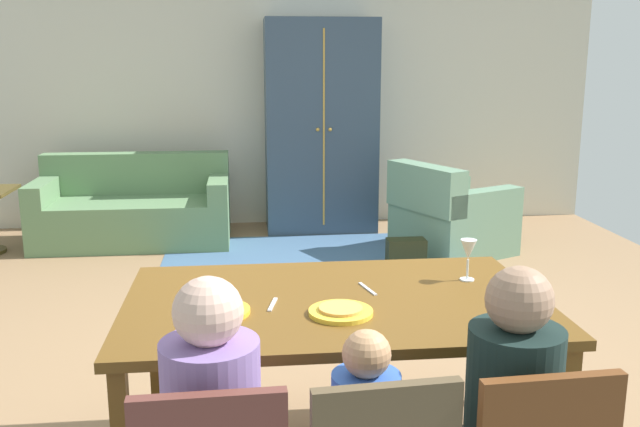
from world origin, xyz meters
TOP-DOWN VIEW (x-y plane):
  - ground_plane at (0.00, 0.40)m, footprint 6.42×6.00m
  - back_wall at (0.00, 3.45)m, footprint 6.42×0.10m
  - dining_table at (-0.12, -1.21)m, footprint 1.72×1.06m
  - plate_near_man at (-0.59, -1.33)m, footprint 0.25×0.25m
  - pizza_near_man at (-0.59, -1.33)m, footprint 0.17×0.17m
  - plate_near_child at (-0.12, -1.39)m, footprint 0.25×0.25m
  - pizza_near_child at (-0.12, -1.39)m, footprint 0.17×0.17m
  - wine_glass at (0.50, -1.03)m, footprint 0.07×0.07m
  - fork at (-0.37, -1.26)m, footprint 0.05×0.15m
  - knife at (0.04, -1.11)m, footprint 0.05×0.17m
  - area_rug at (0.10, 1.87)m, footprint 2.60×1.80m
  - couch at (-1.53, 2.72)m, footprint 1.79×0.86m
  - armchair at (1.35, 2.04)m, footprint 1.14×1.14m
  - armoire at (0.29, 3.06)m, footprint 1.10×0.59m
  - handbag at (0.84, 1.57)m, footprint 0.32×0.16m

SIDE VIEW (x-z plane):
  - ground_plane at x=0.00m, z-range -0.02..0.00m
  - area_rug at x=0.10m, z-range 0.00..0.01m
  - handbag at x=0.84m, z-range 0.00..0.26m
  - couch at x=-1.53m, z-range -0.11..0.71m
  - armchair at x=1.35m, z-range -0.09..0.73m
  - dining_table at x=-0.12m, z-range 0.31..1.07m
  - fork at x=-0.37m, z-range 0.76..0.77m
  - knife at x=0.04m, z-range 0.76..0.77m
  - plate_near_man at x=-0.59m, z-range 0.76..0.78m
  - plate_near_child at x=-0.12m, z-range 0.76..0.78m
  - pizza_near_man at x=-0.59m, z-range 0.78..0.79m
  - pizza_near_child at x=-0.12m, z-range 0.78..0.79m
  - wine_glass at x=0.50m, z-range 0.80..0.99m
  - armoire at x=0.29m, z-range 0.00..2.10m
  - back_wall at x=0.00m, z-range 0.00..2.70m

